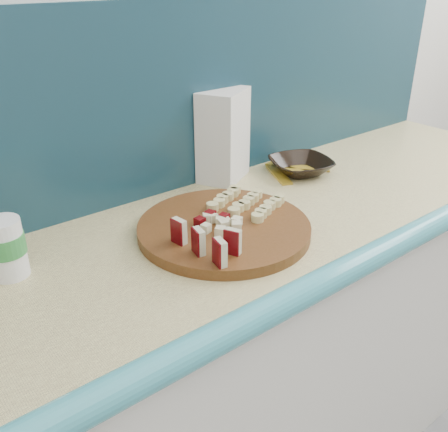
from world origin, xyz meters
TOP-DOWN VIEW (x-y plane):
  - kitchen_counter at (0.10, 1.50)m, footprint 2.20×0.63m
  - backsplash at (0.10, 1.79)m, footprint 2.20×0.02m
  - cutting_board at (0.01, 1.49)m, footprint 0.53×0.53m
  - apple_wedges at (-0.10, 1.40)m, footprint 0.09×0.17m
  - apple_chunks at (-0.01, 1.48)m, footprint 0.07×0.07m
  - banana_slices at (0.11, 1.53)m, footprint 0.19×0.19m
  - brown_bowl at (0.43, 1.64)m, footprint 0.23×0.23m
  - flour_bag at (0.22, 1.76)m, footprint 0.19×0.17m
  - canister at (-0.44, 1.62)m, footprint 0.08×0.08m
  - banana_peel at (0.42, 1.67)m, footprint 0.21×0.18m

SIDE VIEW (x-z plane):
  - kitchen_counter at x=0.10m, z-range 0.00..0.91m
  - banana_peel at x=0.42m, z-range 0.91..0.92m
  - cutting_board at x=0.01m, z-range 0.91..0.94m
  - brown_bowl at x=0.43m, z-range 0.91..0.95m
  - banana_slices at x=0.11m, z-range 0.94..0.95m
  - apple_chunks at x=-0.01m, z-range 0.94..0.96m
  - apple_wedges at x=-0.10m, z-range 0.94..0.99m
  - canister at x=-0.44m, z-range 0.91..1.04m
  - flour_bag at x=0.22m, z-range 0.91..1.17m
  - backsplash at x=0.10m, z-range 0.91..1.41m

